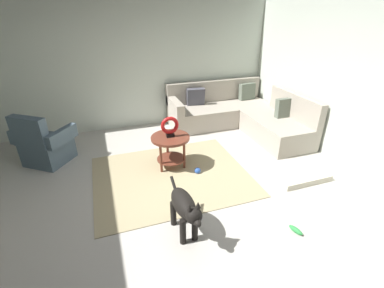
{
  "coord_description": "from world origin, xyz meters",
  "views": [
    {
      "loc": [
        -0.69,
        -2.7,
        2.32
      ],
      "look_at": [
        0.45,
        0.6,
        0.55
      ],
      "focal_mm": 25.32,
      "sensor_mm": 36.0,
      "label": 1
    }
  ],
  "objects": [
    {
      "name": "dog_bed_mat",
      "position": [
        1.98,
        0.08,
        0.04
      ],
      "size": [
        0.8,
        0.6,
        0.09
      ],
      "primitive_type": "cube",
      "color": "beige",
      "rests_on": "ground_plane"
    },
    {
      "name": "wall_back",
      "position": [
        0.0,
        2.94,
        1.35
      ],
      "size": [
        6.0,
        0.12,
        2.7
      ],
      "primitive_type": "cube",
      "color": "silver",
      "rests_on": "ground_plane"
    },
    {
      "name": "sectional_couch",
      "position": [
        1.99,
        2.01,
        0.29
      ],
      "size": [
        2.2,
        2.25,
        0.88
      ],
      "color": "#B2A899",
      "rests_on": "ground_plane"
    },
    {
      "name": "side_table",
      "position": [
        0.22,
        0.97,
        0.42
      ],
      "size": [
        0.6,
        0.6,
        0.54
      ],
      "color": "brown",
      "rests_on": "ground_plane"
    },
    {
      "name": "armchair",
      "position": [
        -1.68,
        1.77,
        0.32
      ],
      "size": [
        1.0,
        0.96,
        0.88
      ],
      "rotation": [
        0.0,
        0.0,
        -0.63
      ],
      "color": "#4C6070",
      "rests_on": "ground_plane"
    },
    {
      "name": "area_rug",
      "position": [
        0.15,
        0.7,
        0.01
      ],
      "size": [
        2.3,
        1.9,
        0.01
      ],
      "primitive_type": "cube",
      "color": "tan",
      "rests_on": "ground_plane"
    },
    {
      "name": "ground_plane",
      "position": [
        0.0,
        0.0,
        -0.05
      ],
      "size": [
        6.0,
        6.0,
        0.1
      ],
      "primitive_type": "cube",
      "color": "beige"
    },
    {
      "name": "dog_toy_ball",
      "position": [
        0.56,
        0.64,
        0.05
      ],
      "size": [
        0.1,
        0.1,
        0.1
      ],
      "primitive_type": "sphere",
      "color": "blue",
      "rests_on": "ground_plane"
    },
    {
      "name": "dog",
      "position": [
        -0.01,
        -0.5,
        0.38
      ],
      "size": [
        0.25,
        0.85,
        0.63
      ],
      "rotation": [
        0.0,
        0.0,
        3.2
      ],
      "color": "black",
      "rests_on": "ground_plane"
    },
    {
      "name": "dog_toy_bone",
      "position": [
        1.2,
        -0.89,
        0.03
      ],
      "size": [
        0.11,
        0.19,
        0.06
      ],
      "primitive_type": "ellipsoid",
      "rotation": [
        0.0,
        0.0,
        1.84
      ],
      "color": "green",
      "rests_on": "ground_plane"
    },
    {
      "name": "torus_sculpture",
      "position": [
        0.22,
        0.97,
        0.71
      ],
      "size": [
        0.28,
        0.08,
        0.33
      ],
      "color": "black",
      "rests_on": "side_table"
    },
    {
      "name": "wall_right",
      "position": [
        2.94,
        0.0,
        1.35
      ],
      "size": [
        0.12,
        6.0,
        2.7
      ],
      "primitive_type": "cube",
      "color": "silver",
      "rests_on": "ground_plane"
    }
  ]
}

